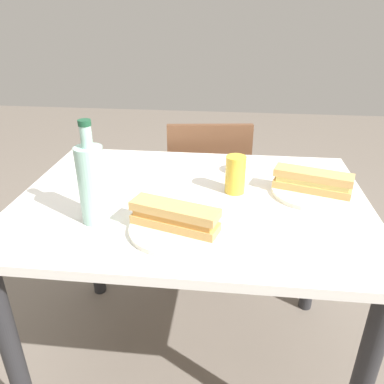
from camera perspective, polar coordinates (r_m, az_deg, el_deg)
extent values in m
plane|color=#6B6056|center=(1.73, 0.00, -23.38)|extent=(8.00, 8.00, 0.00)
cube|color=silver|center=(1.26, 0.00, -1.42)|extent=(1.14, 0.83, 0.03)
cylinder|color=#262628|center=(1.38, -25.20, -21.17)|extent=(0.06, 0.06, 0.72)
cylinder|color=#262628|center=(1.87, -14.65, -5.65)|extent=(0.06, 0.06, 0.72)
cylinder|color=#262628|center=(1.80, 17.90, -7.48)|extent=(0.06, 0.06, 0.72)
cube|color=brown|center=(2.02, 2.17, 0.29)|extent=(0.45, 0.45, 0.02)
cube|color=brown|center=(1.76, 2.59, 3.77)|extent=(0.38, 0.08, 0.40)
cylinder|color=brown|center=(2.29, 6.35, -2.69)|extent=(0.04, 0.04, 0.43)
cylinder|color=brown|center=(2.28, -2.68, -2.78)|extent=(0.04, 0.04, 0.43)
cylinder|color=brown|center=(1.99, 7.56, -7.74)|extent=(0.04, 0.04, 0.43)
cylinder|color=brown|center=(1.97, -2.95, -7.89)|extent=(0.04, 0.04, 0.43)
cylinder|color=silver|center=(1.07, -2.56, -5.54)|extent=(0.26, 0.26, 0.01)
cube|color=tan|center=(1.06, -2.58, -4.63)|extent=(0.26, 0.14, 0.02)
cube|color=#CC8438|center=(1.05, -2.60, -3.62)|extent=(0.24, 0.13, 0.02)
cube|color=tan|center=(1.04, -2.62, -2.60)|extent=(0.26, 0.14, 0.02)
cube|color=silver|center=(1.11, 0.78, -3.87)|extent=(0.10, 0.02, 0.00)
cube|color=#59331E|center=(1.12, -3.77, -3.36)|extent=(0.08, 0.02, 0.01)
cylinder|color=silver|center=(1.33, 17.31, -0.03)|extent=(0.26, 0.26, 0.01)
cube|color=tan|center=(1.33, 17.43, 0.74)|extent=(0.26, 0.14, 0.02)
cube|color=#DBC66B|center=(1.32, 17.55, 1.59)|extent=(0.24, 0.13, 0.02)
cube|color=tan|center=(1.31, 17.68, 2.44)|extent=(0.26, 0.14, 0.02)
cube|color=silver|center=(1.38, 19.35, 1.01)|extent=(0.10, 0.04, 0.00)
cube|color=#59331E|center=(1.39, 15.69, 1.73)|extent=(0.08, 0.03, 0.01)
cylinder|color=#99C6B7|center=(1.11, -14.65, 0.96)|extent=(0.08, 0.08, 0.23)
cylinder|color=#99C6B7|center=(1.06, -15.54, 8.00)|extent=(0.03, 0.03, 0.06)
cylinder|color=#19472D|center=(1.05, -15.79, 9.94)|extent=(0.03, 0.03, 0.02)
cylinder|color=gold|center=(1.28, 6.49, 2.62)|extent=(0.07, 0.07, 0.13)
cylinder|color=silver|center=(1.46, 6.96, 3.66)|extent=(0.09, 0.09, 0.03)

